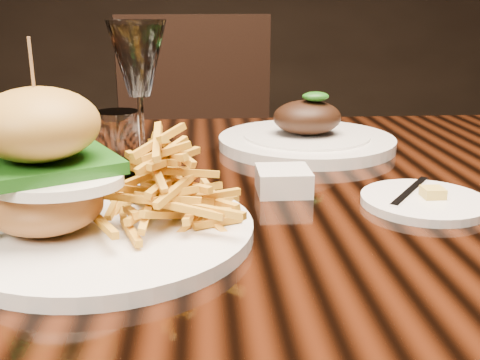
{
  "coord_description": "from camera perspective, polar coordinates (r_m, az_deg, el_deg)",
  "views": [
    {
      "loc": [
        -0.1,
        -0.7,
        0.98
      ],
      "look_at": [
        -0.06,
        -0.17,
        0.81
      ],
      "focal_mm": 42.0,
      "sensor_mm": 36.0,
      "label": 1
    }
  ],
  "objects": [
    {
      "name": "dining_table",
      "position": [
        0.77,
        3.3,
        -5.8
      ],
      "size": [
        1.6,
        0.9,
        0.75
      ],
      "color": "black",
      "rests_on": "ground"
    },
    {
      "name": "burger_plate",
      "position": [
        0.57,
        -13.88,
        -0.68
      ],
      "size": [
        0.3,
        0.3,
        0.2
      ],
      "rotation": [
        0.0,
        0.0,
        0.27
      ],
      "color": "white",
      "rests_on": "dining_table"
    },
    {
      "name": "side_saucer",
      "position": [
        0.69,
        18.18,
        -2.03
      ],
      "size": [
        0.15,
        0.15,
        0.02
      ],
      "rotation": [
        0.0,
        0.0,
        0.4
      ],
      "color": "white",
      "rests_on": "dining_table"
    },
    {
      "name": "ramekin",
      "position": [
        0.7,
        4.42,
        -0.06
      ],
      "size": [
        0.08,
        0.08,
        0.03
      ],
      "primitive_type": "cube",
      "rotation": [
        0.0,
        0.0,
        -0.26
      ],
      "color": "white",
      "rests_on": "dining_table"
    },
    {
      "name": "wine_glass",
      "position": [
        0.75,
        -10.31,
        11.53
      ],
      "size": [
        0.08,
        0.08,
        0.21
      ],
      "color": "white",
      "rests_on": "dining_table"
    },
    {
      "name": "water_tumbler",
      "position": [
        0.82,
        -12.22,
        3.93
      ],
      "size": [
        0.06,
        0.06,
        0.08
      ],
      "primitive_type": "cylinder",
      "color": "white",
      "rests_on": "dining_table"
    },
    {
      "name": "far_dish",
      "position": [
        0.94,
        6.77,
        4.41
      ],
      "size": [
        0.29,
        0.29,
        0.09
      ],
      "rotation": [
        0.0,
        0.0,
        -0.05
      ],
      "color": "white",
      "rests_on": "dining_table"
    },
    {
      "name": "chair_far",
      "position": [
        1.65,
        -3.78,
        1.95
      ],
      "size": [
        0.53,
        0.54,
        0.95
      ],
      "rotation": [
        0.0,
        0.0,
        0.17
      ],
      "color": "black",
      "rests_on": "ground"
    }
  ]
}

